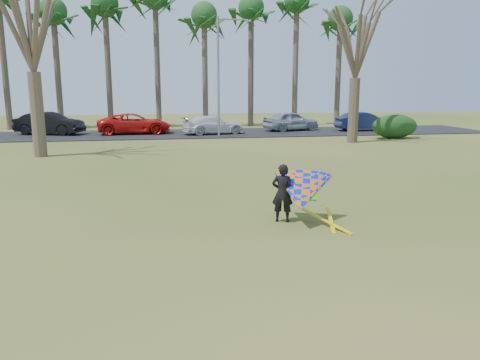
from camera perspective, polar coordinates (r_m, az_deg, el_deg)
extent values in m
plane|color=#2B5312|center=(10.68, 1.86, -7.91)|extent=(100.00, 100.00, 0.00)
cube|color=black|center=(35.10, -6.48, 5.64)|extent=(46.00, 7.00, 0.06)
cylinder|color=#4E402F|center=(42.60, -26.81, 12.49)|extent=(0.48, 0.48, 10.40)
cylinder|color=#453729|center=(41.63, -21.34, 12.01)|extent=(0.48, 0.48, 9.00)
ellipsoid|color=#1D491A|center=(42.02, -21.84, 18.55)|extent=(4.84, 4.84, 3.08)
cylinder|color=#4E3F2F|center=(41.07, -15.76, 12.86)|extent=(0.48, 0.48, 9.70)
ellipsoid|color=#194719|center=(41.55, -16.17, 19.97)|extent=(4.84, 4.84, 3.08)
cylinder|color=#46372A|center=(40.89, -10.05, 13.61)|extent=(0.48, 0.48, 10.40)
cylinder|color=brown|center=(41.07, -4.29, 12.76)|extent=(0.48, 0.48, 9.00)
ellipsoid|color=#1E481A|center=(41.46, -4.39, 19.41)|extent=(4.84, 4.84, 3.08)
cylinder|color=#46372A|center=(41.67, 1.33, 13.25)|extent=(0.48, 0.48, 9.70)
ellipsoid|color=#1B4719|center=(42.14, 1.37, 20.27)|extent=(4.84, 4.84, 3.08)
cylinder|color=#4F3C2F|center=(42.63, 6.77, 13.61)|extent=(0.48, 0.48, 10.40)
ellipsoid|color=#184419|center=(43.20, 6.95, 20.91)|extent=(4.84, 4.84, 3.08)
cylinder|color=#483A2B|center=(43.91, 11.88, 12.47)|extent=(0.48, 0.48, 9.00)
ellipsoid|color=#1A4418|center=(44.28, 12.15, 18.68)|extent=(4.84, 4.84, 3.08)
cylinder|color=brown|center=(25.60, -23.46, 7.30)|extent=(0.64, 0.64, 4.20)
cylinder|color=#4E3D2F|center=(30.40, 13.67, 8.22)|extent=(0.64, 0.64, 3.99)
cylinder|color=gray|center=(32.12, -2.66, 12.26)|extent=(0.16, 0.16, 8.00)
cylinder|color=gray|center=(32.54, -0.87, 18.98)|extent=(2.00, 0.10, 0.10)
cube|color=gray|center=(32.70, 0.95, 18.85)|extent=(0.40, 0.18, 0.12)
ellipsoid|color=#173A15|center=(33.67, 18.33, 6.22)|extent=(3.23, 1.47, 1.62)
imported|color=black|center=(36.62, -22.21, 6.41)|extent=(5.12, 3.12, 1.59)
imported|color=red|center=(35.37, -12.73, 6.73)|extent=(5.43, 2.72, 1.47)
imported|color=white|center=(34.38, -3.28, 6.73)|extent=(4.81, 2.73, 1.32)
imported|color=#9FA4AC|center=(37.16, 6.24, 7.18)|extent=(4.75, 2.89, 1.51)
imported|color=#19244B|center=(38.20, 14.86, 6.93)|extent=(4.41, 1.62, 1.44)
imported|color=black|center=(12.29, 5.19, -1.59)|extent=(0.65, 0.53, 1.55)
cone|color=#0423E1|center=(12.16, 7.55, -1.42)|extent=(2.13, 2.39, 2.02)
cube|color=#0CBF19|center=(12.14, 8.20, -1.71)|extent=(0.62, 0.60, 0.24)
cube|color=yellow|center=(12.23, 10.41, -5.48)|extent=(0.85, 1.66, 0.28)
cube|color=yellow|center=(12.48, 10.96, -5.16)|extent=(0.56, 1.76, 0.22)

